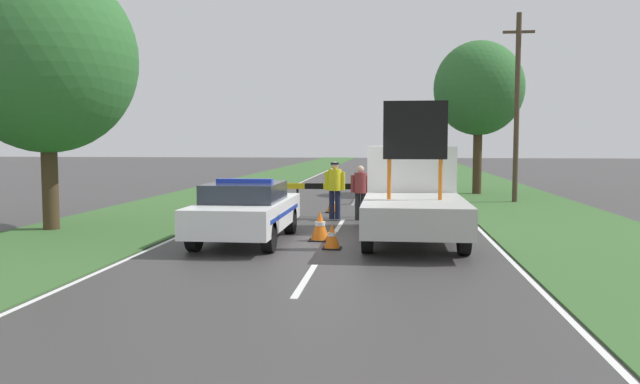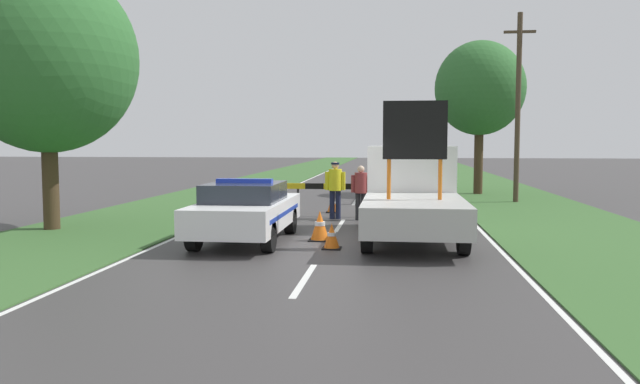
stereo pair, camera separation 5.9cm
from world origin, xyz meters
name	(u,v)px [view 1 (the left image)]	position (x,y,z in m)	size (l,w,h in m)	color
ground_plane	(329,242)	(0.00, 0.00, 0.00)	(160.00, 160.00, 0.00)	#3D3A3A
lane_markings	(356,200)	(0.00, 10.97, 0.00)	(7.80, 61.47, 0.01)	silver
grass_verge_left	(253,184)	(-6.33, 20.00, 0.01)	(4.77, 120.00, 0.03)	#38602D
grass_verge_right	(481,185)	(6.33, 20.00, 0.01)	(4.77, 120.00, 0.03)	#38602D
police_car	(246,210)	(-1.97, -0.11, 0.75)	(1.91, 4.67, 1.51)	white
work_truck	(412,193)	(1.97, 1.13, 1.10)	(2.27, 5.86, 3.29)	white
road_barrier	(342,189)	(-0.10, 5.13, 0.89)	(3.57, 0.08, 1.06)	black
police_officer	(335,185)	(-0.28, 4.54, 1.05)	(0.63, 0.40, 1.77)	#191E38
pedestrian_civilian	(360,188)	(0.53, 4.32, 0.97)	(0.60, 0.38, 1.66)	#232326
traffic_cone_near_police	(320,226)	(-0.24, 0.24, 0.36)	(0.53, 0.53, 0.72)	black
traffic_cone_centre_front	(332,236)	(0.16, -0.90, 0.28)	(0.41, 0.41, 0.57)	black
traffic_cone_near_truck	(332,204)	(-0.53, 6.24, 0.29)	(0.42, 0.42, 0.58)	black
queued_car_sedan_black	(406,182)	(2.03, 10.57, 0.79)	(1.82, 4.18, 1.48)	black
queued_car_sedan_silver	(402,175)	(1.97, 16.99, 0.74)	(1.75, 4.20, 1.42)	#B2B2B7
roadside_tree_near_left	(46,59)	(-7.65, 1.18, 4.57)	(4.76, 4.76, 7.08)	#42301E
roadside_tree_near_right	(479,89)	(5.32, 14.33, 4.76)	(4.02, 4.02, 6.90)	#42301E
utility_pole	(517,106)	(6.28, 10.55, 3.78)	(1.20, 0.20, 7.34)	#473828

